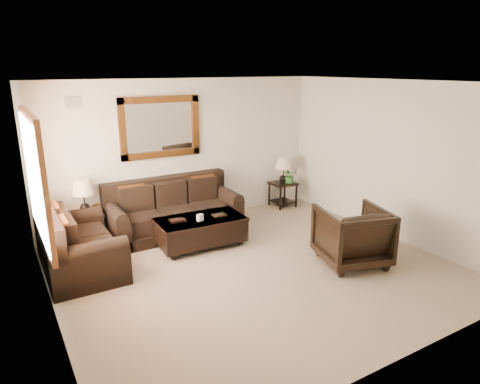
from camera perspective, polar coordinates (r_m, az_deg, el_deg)
room at (r=6.00m, az=2.10°, el=1.44°), size 5.51×5.01×2.71m
window at (r=5.95m, az=-25.52°, el=1.67°), size 0.07×1.96×1.66m
mirror at (r=7.89m, az=-10.56°, el=8.48°), size 1.50×0.06×1.10m
air_vent at (r=7.48m, az=-21.39°, el=11.09°), size 0.25×0.02×0.18m
sofa at (r=7.84m, az=-8.90°, el=-2.79°), size 2.34×1.01×0.96m
loveseat at (r=6.75m, az=-21.11°, el=-6.90°), size 1.02×1.72×0.97m
end_table_left at (r=7.50m, az=-20.02°, el=-1.38°), size 0.51×0.51×1.13m
end_table_right at (r=9.10m, az=5.78°, el=2.30°), size 0.48×0.48×1.07m
coffee_table at (r=7.17m, az=-5.29°, el=-4.88°), size 1.48×0.85×0.61m
armchair at (r=6.69m, az=14.73°, el=-5.29°), size 1.15×1.11×0.97m
potted_plant at (r=9.11m, az=6.64°, el=2.03°), size 0.33×0.36×0.26m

